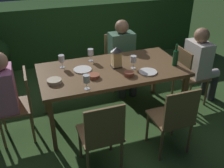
# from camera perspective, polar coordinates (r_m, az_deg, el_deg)

# --- Properties ---
(ground_plane) EXTENTS (16.00, 16.00, 0.00)m
(ground_plane) POSITION_cam_1_polar(r_m,az_deg,el_deg) (3.70, 0.00, -7.13)
(ground_plane) COLOR #385B28
(dining_table) EXTENTS (1.84, 0.94, 0.75)m
(dining_table) POSITION_cam_1_polar(r_m,az_deg,el_deg) (3.33, 0.00, 2.57)
(dining_table) COLOR brown
(dining_table) RESTS_ON ground
(chair_side_right_b) EXTENTS (0.42, 0.40, 0.87)m
(chair_side_right_b) POSITION_cam_1_polar(r_m,az_deg,el_deg) (4.28, 1.40, 5.75)
(chair_side_right_b) COLOR brown
(chair_side_right_b) RESTS_ON ground
(person_in_green) EXTENTS (0.38, 0.47, 1.15)m
(person_in_green) POSITION_cam_1_polar(r_m,az_deg,el_deg) (4.06, 2.41, 6.67)
(person_in_green) COLOR #4C7A5B
(person_in_green) RESTS_ON ground
(chair_head_near) EXTENTS (0.40, 0.42, 0.87)m
(chair_head_near) POSITION_cam_1_polar(r_m,az_deg,el_deg) (3.29, -19.62, -3.92)
(chair_head_near) COLOR brown
(chair_head_near) RESTS_ON ground
(chair_side_left_a) EXTENTS (0.42, 0.40, 0.87)m
(chair_side_left_a) POSITION_cam_1_polar(r_m,az_deg,el_deg) (2.65, -2.29, -10.84)
(chair_side_left_a) COLOR brown
(chair_side_left_a) RESTS_ON ground
(chair_side_left_b) EXTENTS (0.42, 0.40, 0.87)m
(chair_side_left_b) POSITION_cam_1_polar(r_m,az_deg,el_deg) (2.95, 13.40, -7.10)
(chair_side_left_b) COLOR brown
(chair_side_left_b) RESTS_ON ground
(chair_head_far) EXTENTS (0.40, 0.42, 0.87)m
(chair_head_far) POSITION_cam_1_polar(r_m,az_deg,el_deg) (3.93, 16.29, 2.26)
(chair_head_far) COLOR brown
(chair_head_far) RESTS_ON ground
(person_in_cream) EXTENTS (0.48, 0.38, 1.15)m
(person_in_cream) POSITION_cam_1_polar(r_m,az_deg,el_deg) (3.98, 18.92, 4.60)
(person_in_cream) COLOR white
(person_in_cream) RESTS_ON ground
(lantern_centerpiece) EXTENTS (0.15, 0.15, 0.27)m
(lantern_centerpiece) POSITION_cam_1_polar(r_m,az_deg,el_deg) (3.29, 0.97, 6.10)
(lantern_centerpiece) COLOR black
(lantern_centerpiece) RESTS_ON dining_table
(green_bottle_on_table) EXTENTS (0.07, 0.07, 0.29)m
(green_bottle_on_table) POSITION_cam_1_polar(r_m,az_deg,el_deg) (3.45, 13.76, 5.67)
(green_bottle_on_table) COLOR #144723
(green_bottle_on_table) RESTS_ON dining_table
(wine_glass_a) EXTENTS (0.08, 0.08, 0.17)m
(wine_glass_a) POSITION_cam_1_polar(r_m,az_deg,el_deg) (3.28, 4.73, 5.34)
(wine_glass_a) COLOR silver
(wine_glass_a) RESTS_ON dining_table
(wine_glass_b) EXTENTS (0.08, 0.08, 0.17)m
(wine_glass_b) POSITION_cam_1_polar(r_m,az_deg,el_deg) (3.35, -11.03, 5.40)
(wine_glass_b) COLOR silver
(wine_glass_b) RESTS_ON dining_table
(wine_glass_c) EXTENTS (0.08, 0.08, 0.17)m
(wine_glass_c) POSITION_cam_1_polar(r_m,az_deg,el_deg) (3.50, -4.72, 6.88)
(wine_glass_c) COLOR silver
(wine_glass_c) RESTS_ON dining_table
(wine_glass_d) EXTENTS (0.08, 0.08, 0.17)m
(wine_glass_d) POSITION_cam_1_polar(r_m,az_deg,el_deg) (2.81, -5.63, 1.00)
(wine_glass_d) COLOR silver
(wine_glass_d) RESTS_ON dining_table
(plate_a) EXTENTS (0.23, 0.23, 0.01)m
(plate_a) POSITION_cam_1_polar(r_m,az_deg,el_deg) (3.24, 7.90, 2.65)
(plate_a) COLOR white
(plate_a) RESTS_ON dining_table
(plate_b) EXTENTS (0.23, 0.23, 0.01)m
(plate_b) POSITION_cam_1_polar(r_m,az_deg,el_deg) (3.29, -6.48, 3.17)
(plate_b) COLOR white
(plate_b) RESTS_ON dining_table
(bowl_olives) EXTENTS (0.14, 0.14, 0.04)m
(bowl_olives) POSITION_cam_1_polar(r_m,az_deg,el_deg) (3.09, -4.05, 1.79)
(bowl_olives) COLOR #9E5138
(bowl_olives) RESTS_ON dining_table
(bowl_bread) EXTENTS (0.17, 0.17, 0.04)m
(bowl_bread) POSITION_cam_1_polar(r_m,az_deg,el_deg) (3.03, -12.55, 0.62)
(bowl_bread) COLOR #BCAD8E
(bowl_bread) RESTS_ON dining_table
(bowl_salad) EXTENTS (0.12, 0.12, 0.05)m
(bowl_salad) POSITION_cam_1_polar(r_m,az_deg,el_deg) (3.13, 3.72, 2.27)
(bowl_salad) COLOR #9E5138
(bowl_salad) RESTS_ON dining_table
(hedge_backdrop) EXTENTS (5.12, 0.89, 1.11)m
(hedge_backdrop) POSITION_cam_1_polar(r_m,az_deg,el_deg) (5.58, -8.53, 11.86)
(hedge_backdrop) COLOR #234C1E
(hedge_backdrop) RESTS_ON ground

